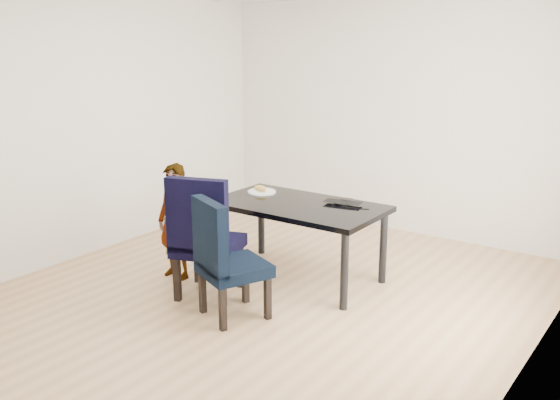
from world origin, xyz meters
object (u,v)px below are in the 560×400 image
Objects in this scene: dining_table at (298,241)px; child at (175,222)px; chair_left at (208,235)px; chair_right at (234,258)px; laptop at (344,202)px; plate at (262,192)px.

child reaches higher than dining_table.
dining_table is at bearing 41.17° from chair_left.
laptop is at bearing 100.02° from chair_right.
dining_table is at bearing 115.83° from chair_right.
chair_right is at bearing -19.25° from child.
child reaches higher than chair_right.
child is at bearing -146.45° from dining_table.
chair_right reaches higher than plate.
chair_right is at bearing -88.03° from dining_table.
child is (-1.02, 0.36, 0.05)m from chair_right.
chair_right is 2.92× the size of laptop.
plate is at bearing -2.28° from laptop.
chair_left is (-0.44, -0.78, 0.19)m from dining_table.
plate reaches higher than dining_table.
dining_table is 1.02m from chair_right.
plate is 0.89m from laptop.
dining_table is 5.58× the size of plate.
plate is at bearing 60.56° from child.
chair_left is at bearing -119.70° from dining_table.
child is at bearing -119.45° from plate.
chair_left is 0.94m from plate.
laptop is (0.79, 1.05, 0.20)m from chair_left.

